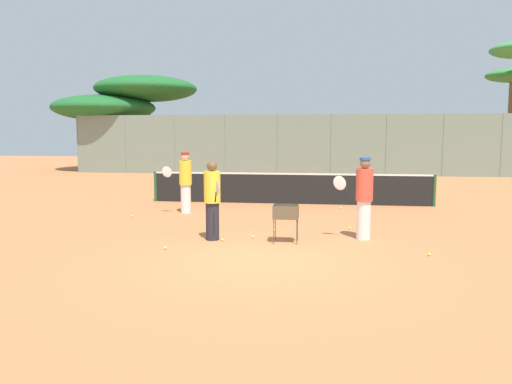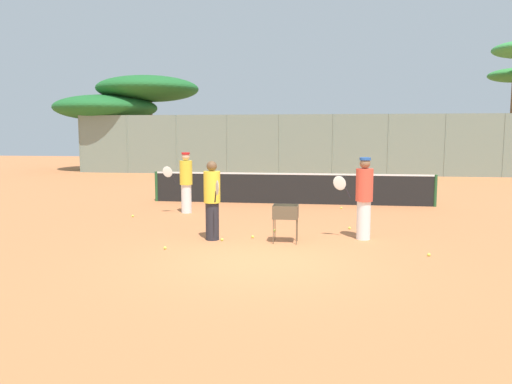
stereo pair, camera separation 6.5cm
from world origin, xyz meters
name	(u,v)px [view 1 (the left image)]	position (x,y,z in m)	size (l,w,h in m)	color
ground_plane	(262,260)	(0.00, 0.00, 0.00)	(80.00, 80.00, 0.00)	#C67242
tennis_net	(290,188)	(0.00, 7.79, 0.56)	(9.76, 0.10, 1.07)	#26592D
back_fence	(304,145)	(0.00, 19.76, 1.76)	(27.97, 0.08, 3.51)	gray
tree_0	(146,90)	(-10.62, 22.95, 5.29)	(6.71, 6.71, 6.18)	brown
tree_2	(104,108)	(-13.21, 22.09, 4.06)	(6.66, 6.66, 4.91)	brown
player_white_outfit	(185,182)	(-3.03, 5.36, 0.96)	(0.88, 0.53, 1.86)	white
player_red_cap	(212,200)	(-1.34, 1.68, 0.93)	(0.52, 0.88, 1.82)	#26262D
player_yellow_shirt	(364,197)	(2.09, 2.23, 0.98)	(0.96, 0.39, 1.89)	white
ball_cart	(286,215)	(0.35, 1.63, 0.63)	(0.56, 0.41, 0.85)	brown
tennis_ball_0	(341,208)	(1.72, 6.85, 0.03)	(0.07, 0.07, 0.07)	#D1E54C
tennis_ball_1	(349,228)	(1.84, 3.41, 0.03)	(0.07, 0.07, 0.07)	#D1E54C
tennis_ball_2	(165,248)	(-2.12, 0.60, 0.03)	(0.07, 0.07, 0.07)	#D1E54C
tennis_ball_3	(132,216)	(-4.36, 4.39, 0.03)	(0.07, 0.07, 0.07)	#D1E54C
tennis_ball_4	(429,254)	(3.28, 0.78, 0.03)	(0.07, 0.07, 0.07)	#D1E54C
tennis_ball_5	(222,240)	(-1.10, 1.58, 0.03)	(0.07, 0.07, 0.07)	#D1E54C
tennis_ball_6	(253,237)	(-0.46, 1.99, 0.03)	(0.07, 0.07, 0.07)	#D1E54C
tennis_ball_7	(274,230)	(-0.03, 2.82, 0.03)	(0.07, 0.07, 0.07)	#D1E54C
parked_car	(427,162)	(7.44, 22.55, 0.66)	(4.20, 1.70, 1.60)	#3F4C8C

